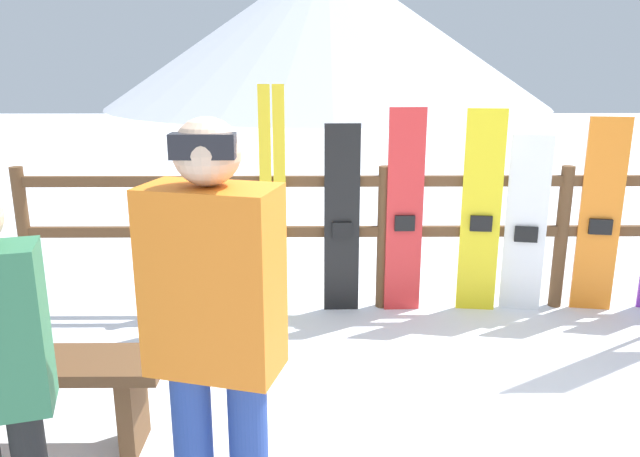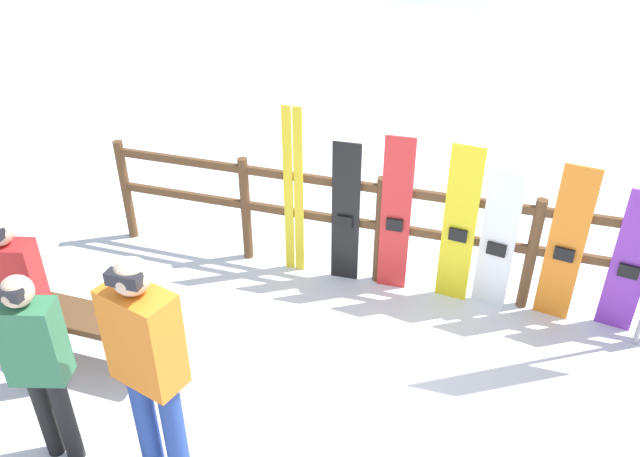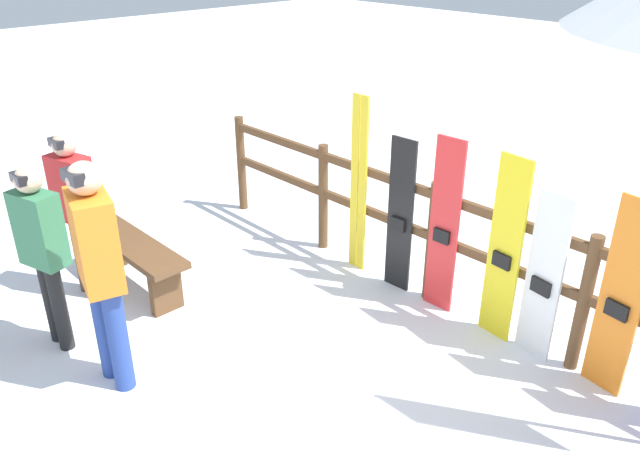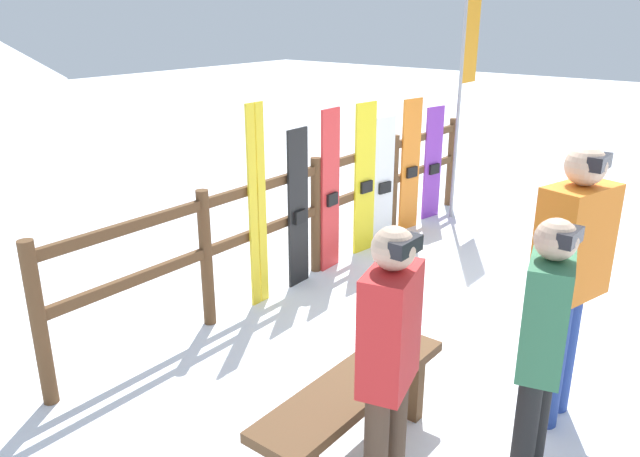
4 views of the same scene
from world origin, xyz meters
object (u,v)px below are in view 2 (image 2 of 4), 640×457
snowboard_purple (630,264)px  person_plaid_green (38,359)px  person_orange (147,359)px  person_red (18,295)px  ski_pair_yellow (294,193)px  snowboard_yellow (459,227)px  snowboard_black_stripe (346,214)px  bench (90,327)px  snowboard_red (396,217)px  snowboard_orange (566,246)px  snowboard_white (498,242)px

snowboard_purple → person_plaid_green: bearing=-144.9°
person_orange → person_red: bearing=163.0°
snowboard_purple → ski_pair_yellow: bearing=179.9°
ski_pair_yellow → snowboard_yellow: (1.59, -0.00, -0.09)m
snowboard_black_stripe → bench: bearing=-132.6°
snowboard_yellow → snowboard_red: bearing=180.0°
snowboard_orange → snowboard_white: bearing=-180.0°
person_plaid_green → person_red: size_ratio=0.99×
person_plaid_green → snowboard_yellow: bearing=48.6°
bench → person_plaid_green: size_ratio=0.91×
snowboard_black_stripe → snowboard_white: size_ratio=1.06×
person_orange → snowboard_orange: person_orange is taller
person_plaid_green → snowboard_orange: bearing=39.2°
person_plaid_green → ski_pair_yellow: bearing=73.8°
person_plaid_green → person_orange: person_orange is taller
ski_pair_yellow → snowboard_purple: (3.05, -0.00, -0.20)m
person_plaid_green → snowboard_red: bearing=56.4°
bench → person_red: size_ratio=0.91×
bench → snowboard_yellow: size_ratio=0.89×
bench → snowboard_red: bearing=40.1°
person_plaid_green → ski_pair_yellow: (0.78, 2.69, -0.03)m
person_red → person_plaid_green: bearing=-41.6°
bench → snowboard_white: (3.08, 1.80, 0.32)m
snowboard_red → snowboard_purple: 2.05m
person_orange → snowboard_orange: bearing=45.3°
person_red → ski_pair_yellow: ski_pair_yellow is taller
snowboard_yellow → snowboard_orange: snowboard_yellow is taller
person_red → snowboard_purple: 4.92m
snowboard_red → snowboard_white: bearing=-0.0°
bench → snowboard_red: 2.83m
person_red → snowboard_black_stripe: person_red is taller
snowboard_black_stripe → snowboard_white: snowboard_black_stripe is taller
bench → snowboard_orange: bearing=26.3°
person_orange → snowboard_black_stripe: size_ratio=1.19×
person_plaid_green → snowboard_yellow: 3.59m
person_plaid_green → snowboard_orange: 4.25m
ski_pair_yellow → snowboard_white: ski_pair_yellow is taller
person_red → snowboard_orange: bearing=29.2°
snowboard_orange → ski_pair_yellow: bearing=179.9°
bench → ski_pair_yellow: (1.14, 1.81, 0.51)m
bench → snowboard_red: (2.14, 1.80, 0.42)m
snowboard_yellow → bench: bearing=-146.5°
bench → snowboard_orange: 4.09m
person_red → person_orange: bearing=-17.0°
person_orange → ski_pair_yellow: size_ratio=1.00×
snowboard_black_stripe → snowboard_yellow: bearing=0.0°
person_plaid_green → snowboard_white: bearing=44.6°
person_orange → person_red: size_ratio=1.13×
person_orange → person_red: (-1.33, 0.41, -0.10)m
ski_pair_yellow → snowboard_purple: 3.05m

